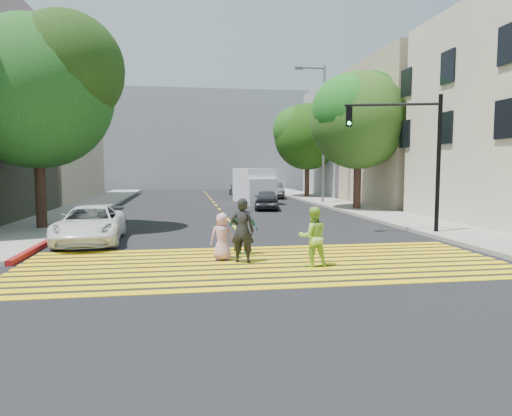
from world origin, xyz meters
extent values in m
plane|color=black|center=(0.00, 0.00, 0.00)|extent=(120.00, 120.00, 0.00)
cube|color=gray|center=(-8.50, 22.00, 0.07)|extent=(3.00, 40.00, 0.15)
cube|color=gray|center=(8.50, 15.00, 0.07)|extent=(3.00, 60.00, 0.15)
cube|color=maroon|center=(-6.90, 6.00, 0.08)|extent=(0.20, 8.00, 0.16)
cube|color=yellow|center=(0.00, -1.20, 0.01)|extent=(13.40, 0.35, 0.01)
cube|color=yellow|center=(0.00, -0.65, 0.01)|extent=(13.40, 0.35, 0.01)
cube|color=yellow|center=(0.00, -0.10, 0.01)|extent=(13.40, 0.35, 0.01)
cube|color=yellow|center=(0.00, 0.45, 0.01)|extent=(13.40, 0.35, 0.01)
cube|color=yellow|center=(0.00, 1.00, 0.01)|extent=(13.40, 0.35, 0.01)
cube|color=yellow|center=(0.00, 1.55, 0.01)|extent=(13.40, 0.35, 0.01)
cube|color=yellow|center=(0.00, 2.10, 0.01)|extent=(13.40, 0.35, 0.01)
cube|color=yellow|center=(0.00, 2.65, 0.01)|extent=(13.40, 0.35, 0.01)
cube|color=yellow|center=(0.00, 3.20, 0.01)|extent=(13.40, 0.35, 0.01)
cube|color=yellow|center=(0.00, 3.75, 0.01)|extent=(13.40, 0.35, 0.01)
cube|color=yellow|center=(0.00, 6.00, 0.01)|extent=(0.12, 1.40, 0.01)
cube|color=yellow|center=(0.00, 9.00, 0.01)|extent=(0.12, 1.40, 0.01)
cube|color=yellow|center=(0.00, 12.00, 0.01)|extent=(0.12, 1.40, 0.01)
cube|color=yellow|center=(0.00, 15.00, 0.01)|extent=(0.12, 1.40, 0.01)
cube|color=yellow|center=(0.00, 18.00, 0.01)|extent=(0.12, 1.40, 0.01)
cube|color=yellow|center=(0.00, 21.00, 0.01)|extent=(0.12, 1.40, 0.01)
cube|color=yellow|center=(0.00, 24.00, 0.01)|extent=(0.12, 1.40, 0.01)
cube|color=yellow|center=(0.00, 27.00, 0.01)|extent=(0.12, 1.40, 0.01)
cube|color=yellow|center=(0.00, 30.00, 0.01)|extent=(0.12, 1.40, 0.01)
cube|color=yellow|center=(0.00, 33.00, 0.01)|extent=(0.12, 1.40, 0.01)
cube|color=yellow|center=(0.00, 36.00, 0.01)|extent=(0.12, 1.40, 0.01)
cube|color=yellow|center=(0.00, 39.00, 0.01)|extent=(0.12, 1.40, 0.01)
cube|color=tan|center=(-16.00, 28.00, 5.00)|extent=(12.00, 16.00, 10.00)
cube|color=tan|center=(15.00, 19.00, 5.00)|extent=(10.00, 10.00, 10.00)
cube|color=gray|center=(15.00, 30.00, 5.00)|extent=(10.00, 10.00, 10.00)
cube|color=gray|center=(0.00, 48.00, 6.00)|extent=(30.00, 8.00, 12.00)
cylinder|color=black|center=(-8.13, 9.22, 1.61)|extent=(0.56, 0.56, 3.23)
sphere|color=black|center=(-8.13, 9.22, 5.71)|extent=(8.21, 8.21, 6.21)
sphere|color=black|center=(-6.88, 8.98, 6.64)|extent=(6.15, 6.15, 4.66)
sphere|color=#135410|center=(-9.20, 9.49, 6.33)|extent=(5.74, 5.74, 4.35)
cylinder|color=#48261E|center=(8.29, 15.70, 1.57)|extent=(0.58, 0.58, 3.13)
sphere|color=#265311|center=(8.29, 15.70, 5.49)|extent=(7.42, 7.42, 5.90)
sphere|color=#1D4210|center=(9.32, 16.36, 6.38)|extent=(5.56, 5.56, 4.42)
sphere|color=#19651A|center=(7.37, 15.18, 6.08)|extent=(5.19, 5.19, 4.13)
cylinder|color=#3E241A|center=(8.42, 27.75, 1.51)|extent=(0.48, 0.48, 3.01)
sphere|color=black|center=(8.42, 27.75, 5.31)|extent=(6.53, 6.53, 5.74)
sphere|color=#175A0D|center=(9.59, 27.86, 6.17)|extent=(4.90, 4.90, 4.30)
sphere|color=#195311|center=(7.39, 27.71, 5.88)|extent=(4.57, 4.57, 4.01)
imported|color=black|center=(-0.62, 1.54, 0.91)|extent=(0.77, 0.63, 1.82)
imported|color=#A3DE45|center=(1.19, 0.75, 0.81)|extent=(0.79, 0.61, 1.62)
imported|color=pink|center=(-1.15, 1.99, 0.68)|extent=(0.69, 0.46, 1.36)
imported|color=#277677|center=(-0.46, 2.66, 0.79)|extent=(1.00, 0.66, 1.59)
imported|color=white|center=(-5.50, 5.77, 0.64)|extent=(2.34, 4.73, 1.29)
imported|color=#27292F|center=(2.95, 17.35, 0.63)|extent=(2.12, 3.93, 1.27)
imported|color=slate|center=(3.08, 31.68, 0.72)|extent=(2.08, 4.96, 1.43)
imported|color=#29282E|center=(5.44, 27.61, 0.68)|extent=(1.80, 4.23, 1.36)
cube|color=white|center=(2.93, 22.88, 1.29)|extent=(2.57, 5.34, 2.58)
cube|color=silver|center=(3.16, 20.62, 0.93)|extent=(2.07, 1.43, 1.86)
cylinder|color=black|center=(2.29, 20.95, 0.36)|extent=(0.33, 0.74, 0.72)
cylinder|color=black|center=(3.93, 21.11, 0.36)|extent=(0.33, 0.74, 0.72)
cylinder|color=black|center=(1.92, 24.64, 0.36)|extent=(0.33, 0.74, 0.72)
cylinder|color=#2A2A2A|center=(3.56, 24.81, 0.36)|extent=(0.33, 0.74, 0.72)
cylinder|color=black|center=(7.57, 5.49, 2.73)|extent=(0.20, 0.20, 5.45)
cylinder|color=black|center=(5.81, 5.96, 5.09)|extent=(3.54, 1.04, 0.11)
cube|color=black|center=(4.23, 6.38, 4.64)|extent=(0.29, 0.29, 0.76)
sphere|color=#32DE6C|center=(4.20, 6.26, 4.38)|extent=(0.18, 0.18, 0.15)
cylinder|color=gray|center=(7.71, 20.79, 4.92)|extent=(0.18, 0.18, 9.84)
cylinder|color=slate|center=(6.73, 20.79, 9.62)|extent=(1.97, 0.14, 0.13)
cube|color=#595959|center=(5.85, 20.80, 9.57)|extent=(0.55, 0.24, 0.16)
camera|label=1|loc=(-2.20, -10.95, 2.66)|focal=32.00mm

